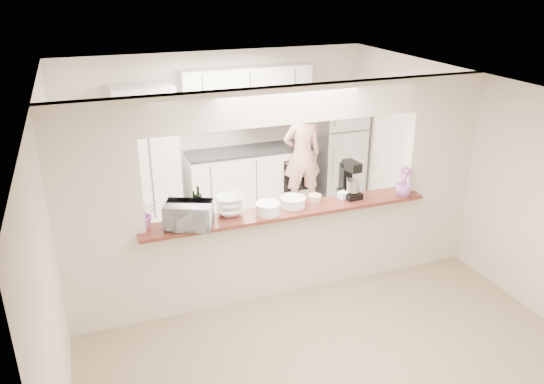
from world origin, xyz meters
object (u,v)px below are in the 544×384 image
refrigerator (339,145)px  person (302,155)px  toaster_oven (189,215)px  stand_mixer (350,181)px

refrigerator → person: (-0.85, -0.35, 0.02)m
toaster_oven → person: person is taller
toaster_oven → person: size_ratio=0.28×
person → refrigerator: bearing=-152.8°
toaster_oven → stand_mixer: 2.01m
refrigerator → stand_mixer: (-1.20, -2.58, 0.44)m
refrigerator → stand_mixer: refrigerator is taller
toaster_oven → person: (2.35, 2.40, -0.35)m
toaster_oven → refrigerator: bearing=63.3°
refrigerator → stand_mixer: bearing=-114.9°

